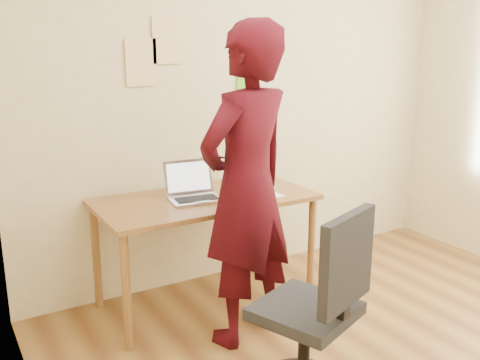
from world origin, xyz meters
TOP-DOWN VIEW (x-y plane):
  - room at (0.00, 0.00)m, footprint 3.58×3.58m
  - desk at (-0.55, 1.38)m, footprint 1.40×0.70m
  - laptop at (-0.63, 1.39)m, footprint 0.36×0.33m
  - paper_sheet at (-0.20, 1.29)m, footprint 0.23×0.33m
  - phone at (-0.29, 1.21)m, footprint 0.08×0.13m
  - wall_note_left at (-0.81, 1.74)m, footprint 0.21×0.00m
  - wall_note_mid at (-0.63, 1.74)m, footprint 0.21×0.00m
  - wall_note_right at (-0.01, 1.74)m, footprint 0.18×0.00m
  - office_chair at (-0.56, 0.20)m, footprint 0.56×0.57m
  - person at (-0.54, 0.88)m, footprint 0.77×0.62m

SIDE VIEW (x-z plane):
  - office_chair at x=-0.56m, z-range -0.07..0.92m
  - desk at x=-0.55m, z-range 0.28..1.02m
  - paper_sheet at x=-0.20m, z-range 0.74..0.74m
  - phone at x=-0.29m, z-range 0.74..0.75m
  - laptop at x=-0.63m, z-range 0.67..0.91m
  - person at x=-0.54m, z-range 0.00..1.84m
  - room at x=0.00m, z-range -0.04..2.74m
  - wall_note_right at x=-0.01m, z-range 1.27..1.51m
  - wall_note_left at x=-0.81m, z-range 1.44..1.74m
  - wall_note_mid at x=-0.63m, z-range 1.58..1.88m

